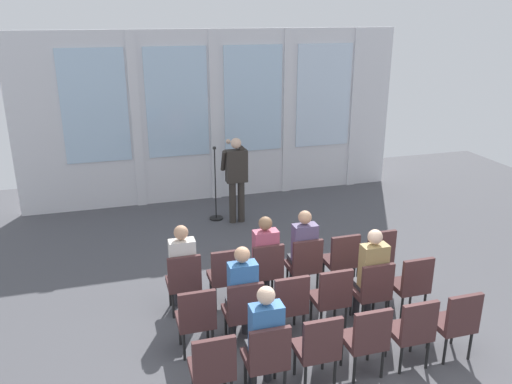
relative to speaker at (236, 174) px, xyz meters
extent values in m
plane|color=#4C4C51|center=(-0.05, -4.81, -1.02)|extent=(16.66, 16.66, 0.00)
cube|color=silver|center=(-0.05, 1.60, 0.85)|extent=(8.49, 0.10, 3.75)
cube|color=silver|center=(-2.59, 1.54, 1.22)|extent=(1.32, 0.04, 2.34)
cube|color=silver|center=(-1.78, 1.55, 0.85)|extent=(0.20, 0.08, 3.75)
cube|color=silver|center=(-0.89, 1.54, 1.22)|extent=(1.32, 0.04, 2.34)
cube|color=silver|center=(-0.08, 1.55, 0.85)|extent=(0.20, 0.08, 3.75)
cube|color=silver|center=(0.80, 1.54, 1.22)|extent=(1.32, 0.04, 2.34)
cube|color=silver|center=(1.62, 1.55, 0.85)|extent=(0.20, 0.08, 3.75)
cube|color=silver|center=(2.50, 1.54, 1.22)|extent=(1.32, 0.04, 2.34)
cube|color=silver|center=(3.31, 1.55, 0.85)|extent=(0.20, 0.08, 3.75)
cylinder|color=#332D28|center=(-0.09, -0.02, -0.59)|extent=(0.14, 0.14, 0.87)
cylinder|color=#332D28|center=(0.09, -0.02, -0.59)|extent=(0.14, 0.14, 0.87)
cube|color=#332D28|center=(0.00, -0.02, 0.17)|extent=(0.42, 0.22, 0.65)
cube|color=#26663F|center=(0.00, 0.10, 0.25)|extent=(0.06, 0.01, 0.39)
sphere|color=beige|center=(0.00, -0.01, 0.63)|extent=(0.21, 0.21, 0.21)
cylinder|color=#332D28|center=(-0.24, 0.06, 0.28)|extent=(0.09, 0.28, 0.45)
cylinder|color=#332D28|center=(0.14, 0.12, 0.49)|extent=(0.15, 0.36, 0.15)
cylinder|color=#332D28|center=(0.09, 0.25, 0.51)|extent=(0.11, 0.34, 0.15)
sphere|color=beige|center=(-0.03, 0.51, 0.55)|extent=(0.10, 0.10, 0.10)
cylinder|color=black|center=(-0.37, 0.26, -1.01)|extent=(0.28, 0.28, 0.03)
cylinder|color=black|center=(-0.37, 0.26, -0.27)|extent=(0.02, 0.02, 1.45)
sphere|color=#262626|center=(-0.37, 0.26, 0.50)|extent=(0.07, 0.07, 0.07)
cylinder|color=black|center=(-1.38, -2.86, -0.82)|extent=(0.04, 0.04, 0.40)
cylinder|color=black|center=(-1.74, -2.86, -0.82)|extent=(0.04, 0.04, 0.40)
cylinder|color=black|center=(-1.38, -3.20, -0.82)|extent=(0.04, 0.04, 0.40)
cylinder|color=black|center=(-1.74, -3.20, -0.82)|extent=(0.04, 0.04, 0.40)
cube|color=#4C2D2D|center=(-1.56, -3.03, -0.58)|extent=(0.46, 0.44, 0.08)
cube|color=#4C2D2D|center=(-1.56, -3.22, -0.31)|extent=(0.46, 0.06, 0.46)
cylinder|color=#2D2D33|center=(-1.65, -2.85, -0.80)|extent=(0.10, 0.10, 0.44)
cylinder|color=#2D2D33|center=(-1.47, -2.85, -0.80)|extent=(0.10, 0.10, 0.44)
cube|color=#2D2D33|center=(-1.56, -2.97, -0.52)|extent=(0.34, 0.36, 0.12)
cube|color=silver|center=(-1.56, -3.08, -0.18)|extent=(0.36, 0.20, 0.56)
sphere|color=tan|center=(-1.56, -3.06, 0.21)|extent=(0.20, 0.20, 0.20)
cylinder|color=black|center=(-0.77, -2.86, -0.82)|extent=(0.04, 0.04, 0.40)
cylinder|color=black|center=(-1.13, -2.86, -0.82)|extent=(0.04, 0.04, 0.40)
cylinder|color=black|center=(-0.77, -3.20, -0.82)|extent=(0.04, 0.04, 0.40)
cylinder|color=black|center=(-1.13, -3.20, -0.82)|extent=(0.04, 0.04, 0.40)
cube|color=#4C2D2D|center=(-0.95, -3.03, -0.58)|extent=(0.46, 0.44, 0.08)
cube|color=#4C2D2D|center=(-0.95, -3.22, -0.31)|extent=(0.46, 0.06, 0.46)
cylinder|color=black|center=(-0.17, -2.86, -0.82)|extent=(0.04, 0.04, 0.40)
cylinder|color=black|center=(-0.53, -2.86, -0.82)|extent=(0.04, 0.04, 0.40)
cylinder|color=black|center=(-0.17, -3.20, -0.82)|extent=(0.04, 0.04, 0.40)
cylinder|color=black|center=(-0.53, -3.20, -0.82)|extent=(0.04, 0.04, 0.40)
cube|color=#4C2D2D|center=(-0.35, -3.03, -0.58)|extent=(0.46, 0.44, 0.08)
cube|color=#4C2D2D|center=(-0.35, -3.22, -0.31)|extent=(0.46, 0.06, 0.46)
cylinder|color=#2D2D33|center=(-0.44, -2.85, -0.80)|extent=(0.10, 0.10, 0.44)
cylinder|color=#2D2D33|center=(-0.26, -2.85, -0.80)|extent=(0.10, 0.10, 0.44)
cube|color=#2D2D33|center=(-0.35, -2.97, -0.52)|extent=(0.34, 0.36, 0.12)
cube|color=#B24C66|center=(-0.35, -3.08, -0.19)|extent=(0.36, 0.20, 0.56)
sphere|color=#8C6647|center=(-0.35, -3.06, 0.20)|extent=(0.20, 0.20, 0.20)
cylinder|color=black|center=(0.44, -2.86, -0.82)|extent=(0.04, 0.04, 0.40)
cylinder|color=black|center=(0.08, -2.86, -0.82)|extent=(0.04, 0.04, 0.40)
cylinder|color=black|center=(0.44, -3.20, -0.82)|extent=(0.04, 0.04, 0.40)
cylinder|color=black|center=(0.08, -3.20, -0.82)|extent=(0.04, 0.04, 0.40)
cube|color=#4C2D2D|center=(0.26, -3.03, -0.58)|extent=(0.46, 0.44, 0.08)
cube|color=#4C2D2D|center=(0.26, -3.22, -0.31)|extent=(0.46, 0.06, 0.46)
cylinder|color=#2D2D33|center=(0.17, -2.85, -0.80)|extent=(0.10, 0.10, 0.44)
cylinder|color=#2D2D33|center=(0.35, -2.85, -0.80)|extent=(0.10, 0.10, 0.44)
cube|color=#2D2D33|center=(0.26, -2.97, -0.52)|extent=(0.34, 0.36, 0.12)
cube|color=#594C72|center=(0.26, -3.08, -0.17)|extent=(0.36, 0.20, 0.58)
sphere|color=tan|center=(0.26, -3.06, 0.22)|extent=(0.20, 0.20, 0.20)
cylinder|color=black|center=(1.04, -2.86, -0.82)|extent=(0.04, 0.04, 0.40)
cylinder|color=black|center=(0.68, -2.86, -0.82)|extent=(0.04, 0.04, 0.40)
cylinder|color=black|center=(1.04, -3.20, -0.82)|extent=(0.04, 0.04, 0.40)
cylinder|color=black|center=(0.68, -3.20, -0.82)|extent=(0.04, 0.04, 0.40)
cube|color=#4C2D2D|center=(0.86, -3.03, -0.58)|extent=(0.46, 0.44, 0.08)
cube|color=#4C2D2D|center=(0.86, -3.22, -0.31)|extent=(0.46, 0.06, 0.46)
cylinder|color=black|center=(1.65, -2.86, -0.82)|extent=(0.04, 0.04, 0.40)
cylinder|color=black|center=(1.29, -2.86, -0.82)|extent=(0.04, 0.04, 0.40)
cylinder|color=black|center=(1.65, -3.20, -0.82)|extent=(0.04, 0.04, 0.40)
cylinder|color=black|center=(1.29, -3.20, -0.82)|extent=(0.04, 0.04, 0.40)
cube|color=#4C2D2D|center=(1.47, -3.03, -0.58)|extent=(0.46, 0.44, 0.08)
cube|color=#4C2D2D|center=(1.47, -3.22, -0.31)|extent=(0.46, 0.06, 0.46)
cylinder|color=black|center=(-1.38, -3.84, -0.82)|extent=(0.04, 0.04, 0.40)
cylinder|color=black|center=(-1.74, -3.84, -0.82)|extent=(0.04, 0.04, 0.40)
cylinder|color=black|center=(-1.38, -4.18, -0.82)|extent=(0.04, 0.04, 0.40)
cylinder|color=black|center=(-1.74, -4.18, -0.82)|extent=(0.04, 0.04, 0.40)
cube|color=#4C2D2D|center=(-1.56, -4.01, -0.58)|extent=(0.46, 0.44, 0.08)
cube|color=#4C2D2D|center=(-1.56, -4.20, -0.31)|extent=(0.46, 0.06, 0.46)
cylinder|color=black|center=(-0.77, -3.84, -0.82)|extent=(0.04, 0.04, 0.40)
cylinder|color=black|center=(-1.13, -3.84, -0.82)|extent=(0.04, 0.04, 0.40)
cylinder|color=black|center=(-0.77, -4.18, -0.82)|extent=(0.04, 0.04, 0.40)
cylinder|color=black|center=(-1.13, -4.18, -0.82)|extent=(0.04, 0.04, 0.40)
cube|color=#4C2D2D|center=(-0.95, -4.01, -0.58)|extent=(0.46, 0.44, 0.08)
cube|color=#4C2D2D|center=(-0.95, -4.20, -0.31)|extent=(0.46, 0.06, 0.46)
cylinder|color=#2D2D33|center=(-1.04, -3.83, -0.80)|extent=(0.10, 0.10, 0.44)
cylinder|color=#2D2D33|center=(-0.86, -3.83, -0.80)|extent=(0.10, 0.10, 0.44)
cube|color=#2D2D33|center=(-0.95, -3.95, -0.52)|extent=(0.34, 0.36, 0.12)
cube|color=#3366A5|center=(-0.95, -4.06, -0.16)|extent=(0.36, 0.20, 0.60)
sphere|color=tan|center=(-0.95, -4.04, 0.25)|extent=(0.20, 0.20, 0.20)
cylinder|color=black|center=(-0.17, -3.84, -0.82)|extent=(0.04, 0.04, 0.40)
cylinder|color=black|center=(-0.53, -3.84, -0.82)|extent=(0.04, 0.04, 0.40)
cylinder|color=black|center=(-0.17, -4.18, -0.82)|extent=(0.04, 0.04, 0.40)
cylinder|color=black|center=(-0.53, -4.18, -0.82)|extent=(0.04, 0.04, 0.40)
cube|color=#4C2D2D|center=(-0.35, -4.01, -0.58)|extent=(0.46, 0.44, 0.08)
cube|color=#4C2D2D|center=(-0.35, -4.20, -0.31)|extent=(0.46, 0.06, 0.46)
cylinder|color=black|center=(0.44, -3.84, -0.82)|extent=(0.04, 0.04, 0.40)
cylinder|color=black|center=(0.08, -3.84, -0.82)|extent=(0.04, 0.04, 0.40)
cylinder|color=black|center=(0.44, -4.18, -0.82)|extent=(0.04, 0.04, 0.40)
cylinder|color=black|center=(0.08, -4.18, -0.82)|extent=(0.04, 0.04, 0.40)
cube|color=#4C2D2D|center=(0.26, -4.01, -0.58)|extent=(0.46, 0.44, 0.08)
cube|color=#4C2D2D|center=(0.26, -4.20, -0.31)|extent=(0.46, 0.06, 0.46)
cylinder|color=black|center=(1.04, -3.84, -0.82)|extent=(0.04, 0.04, 0.40)
cylinder|color=black|center=(0.68, -3.84, -0.82)|extent=(0.04, 0.04, 0.40)
cylinder|color=black|center=(1.04, -4.18, -0.82)|extent=(0.04, 0.04, 0.40)
cylinder|color=black|center=(0.68, -4.18, -0.82)|extent=(0.04, 0.04, 0.40)
cube|color=#4C2D2D|center=(0.86, -4.01, -0.58)|extent=(0.46, 0.44, 0.08)
cube|color=#4C2D2D|center=(0.86, -4.20, -0.31)|extent=(0.46, 0.06, 0.46)
cylinder|color=#2D2D33|center=(0.77, -3.83, -0.80)|extent=(0.10, 0.10, 0.44)
cylinder|color=#2D2D33|center=(0.95, -3.83, -0.80)|extent=(0.10, 0.10, 0.44)
cube|color=#2D2D33|center=(0.86, -3.95, -0.52)|extent=(0.34, 0.36, 0.12)
cube|color=#997F4C|center=(0.86, -4.06, -0.16)|extent=(0.36, 0.20, 0.61)
sphere|color=beige|center=(0.86, -4.04, 0.26)|extent=(0.20, 0.20, 0.20)
cylinder|color=black|center=(1.65, -3.84, -0.82)|extent=(0.04, 0.04, 0.40)
cylinder|color=black|center=(1.29, -3.84, -0.82)|extent=(0.04, 0.04, 0.40)
cylinder|color=black|center=(1.65, -4.18, -0.82)|extent=(0.04, 0.04, 0.40)
cylinder|color=black|center=(1.29, -4.18, -0.82)|extent=(0.04, 0.04, 0.40)
cube|color=#4C2D2D|center=(1.47, -4.01, -0.58)|extent=(0.46, 0.44, 0.08)
cube|color=#4C2D2D|center=(1.47, -4.20, -0.31)|extent=(0.46, 0.06, 0.46)
cylinder|color=black|center=(-1.38, -4.81, -0.82)|extent=(0.04, 0.04, 0.40)
cylinder|color=black|center=(-1.74, -4.81, -0.82)|extent=(0.04, 0.04, 0.40)
cube|color=#4C2D2D|center=(-1.56, -4.98, -0.58)|extent=(0.46, 0.44, 0.08)
cube|color=#4C2D2D|center=(-1.56, -5.17, -0.31)|extent=(0.46, 0.06, 0.46)
cylinder|color=black|center=(-0.77, -4.81, -0.82)|extent=(0.04, 0.04, 0.40)
cylinder|color=black|center=(-1.13, -4.81, -0.82)|extent=(0.04, 0.04, 0.40)
cylinder|color=black|center=(-0.77, -5.15, -0.82)|extent=(0.04, 0.04, 0.40)
cube|color=#4C2D2D|center=(-0.95, -4.98, -0.58)|extent=(0.46, 0.44, 0.08)
cube|color=#4C2D2D|center=(-0.95, -5.17, -0.31)|extent=(0.46, 0.06, 0.46)
cylinder|color=#2D2D33|center=(-1.04, -4.80, -0.80)|extent=(0.10, 0.10, 0.44)
cylinder|color=#2D2D33|center=(-0.86, -4.80, -0.80)|extent=(0.10, 0.10, 0.44)
cube|color=#2D2D33|center=(-0.95, -4.92, -0.52)|extent=(0.34, 0.36, 0.12)
cube|color=#3366A5|center=(-0.95, -5.03, -0.17)|extent=(0.36, 0.20, 0.59)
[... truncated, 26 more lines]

